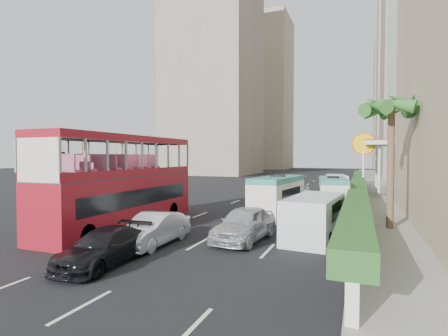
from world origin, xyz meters
The scene contains 20 objects.
ground_plane centered at (0.00, 0.00, 0.00)m, with size 200.00×200.00×0.00m, color black.
double_decker_bus centered at (-6.00, 0.00, 2.53)m, with size 2.50×11.00×5.06m, color maroon.
car_silver_lane_a centered at (-2.14, -2.91, 0.00)m, with size 1.50×4.30×1.42m, color silver.
car_silver_lane_b centered at (1.33, -0.64, 0.00)m, with size 1.86×4.62×1.57m, color silver.
car_black centered at (-2.31, -5.90, 0.00)m, with size 1.78×4.38×1.27m, color black.
van_asset centered at (0.87, 16.43, 0.00)m, with size 2.15×4.66×1.29m, color silver.
minibus_near centered at (1.29, 6.49, 1.29)m, with size 1.94×5.82×2.58m, color silver.
minibus_far centered at (4.53, 9.88, 1.19)m, with size 1.79×5.37×2.38m, color silver.
panel_van_near centered at (4.33, 0.94, 1.01)m, with size 2.03×5.07×2.03m, color silver.
panel_van_far centered at (3.95, 23.83, 0.93)m, with size 1.86×4.65×1.86m, color silver.
sidewalk centered at (9.00, 25.00, 0.09)m, with size 6.00×120.00×0.18m, color #99968C.
kerb_wall centered at (6.20, 14.00, 0.68)m, with size 0.30×44.00×1.00m, color silver.
hedge centered at (6.20, 14.00, 1.53)m, with size 1.10×44.00×0.70m, color #2D6626.
palm_tree centered at (7.80, 4.00, 3.38)m, with size 0.36×0.36×6.40m, color brown.
shell_station centered at (10.00, 23.00, 2.75)m, with size 6.50×8.00×5.50m, color silver.
tower_mid centered at (18.00, 58.00, 25.00)m, with size 16.00×16.00×50.00m, color gray.
tower_far_a centered at (17.00, 82.00, 22.00)m, with size 14.00×14.00×44.00m, color tan.
tower_far_b centered at (17.00, 104.00, 20.00)m, with size 14.00×14.00×40.00m, color gray.
tower_left_a centered at (-24.00, 55.00, 26.00)m, with size 18.00×18.00×52.00m, color gray.
tower_left_b centered at (-22.00, 90.00, 23.00)m, with size 16.00×16.00×46.00m, color tan.
Camera 1 is at (6.33, -16.01, 3.95)m, focal length 28.00 mm.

